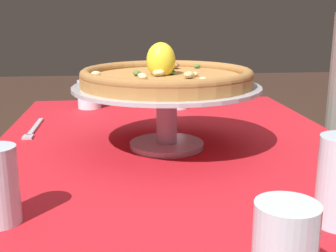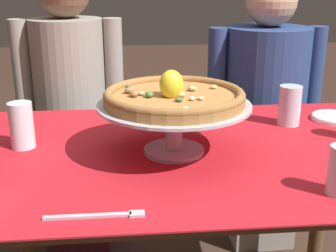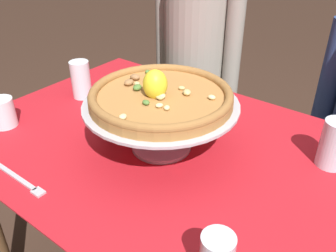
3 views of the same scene
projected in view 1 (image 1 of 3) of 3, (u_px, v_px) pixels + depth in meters
The scene contains 6 objects.
dining_table at pixel (178, 199), 0.99m from camera, with size 1.33×0.86×0.75m.
pizza_stand at pixel (167, 101), 0.99m from camera, with size 0.43×0.43×0.15m.
pizza at pixel (166, 76), 0.98m from camera, with size 0.39×0.39×0.10m.
water_glass_side_left at pixel (177, 91), 1.43m from camera, with size 0.07×0.07×0.14m.
water_glass_front_left at pixel (89, 96), 1.44m from camera, with size 0.08×0.08×0.09m.
dinner_fork at pixel (34, 129), 1.16m from camera, with size 0.21×0.02×0.01m.
Camera 1 is at (0.91, -0.12, 1.04)m, focal length 46.51 mm.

